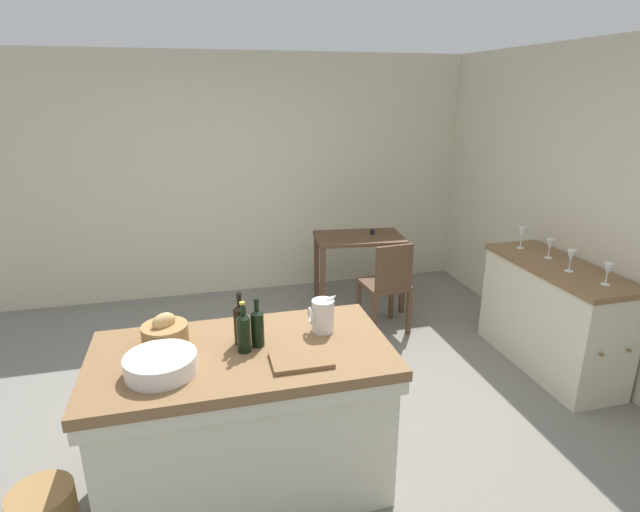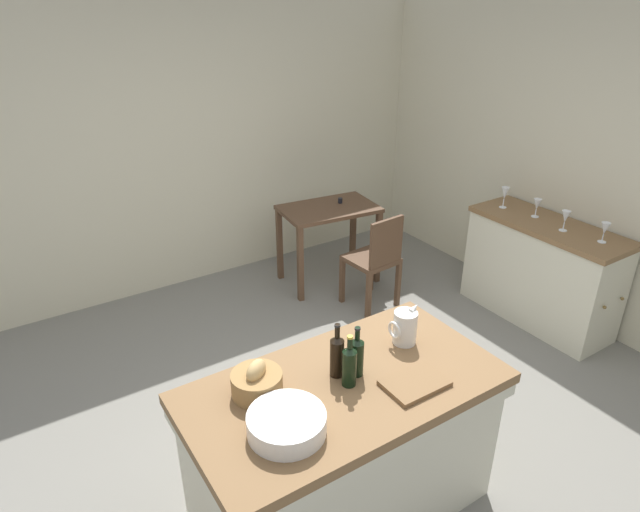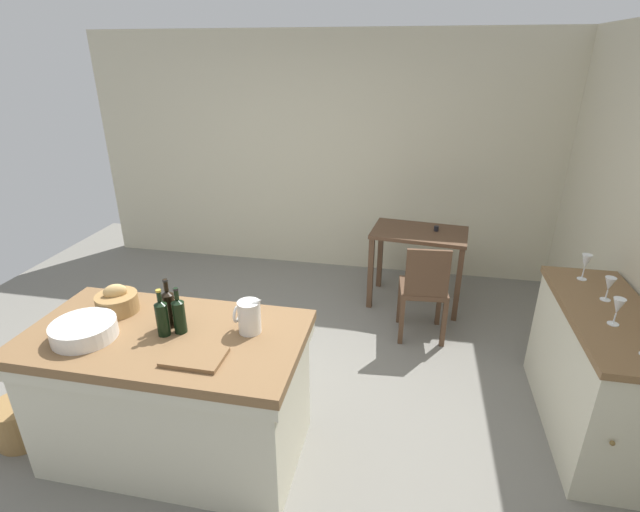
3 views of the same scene
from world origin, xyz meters
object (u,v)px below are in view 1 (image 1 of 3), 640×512
wine_glass_far_left (608,270)px  wine_glass_middle (550,245)px  side_cabinet (552,316)px  wooden_chair (387,284)px  wine_glass_left (571,257)px  writing_desk (359,248)px  wine_bottle_amber (240,323)px  wine_bottle_dark (257,327)px  pitcher (323,315)px  wine_glass_right (522,234)px  wine_bottle_green (244,332)px  bread_basket (165,333)px  cutting_board (301,360)px  wash_bowl (161,364)px  island_table (245,414)px

wine_glass_far_left → wine_glass_middle: size_ratio=1.01×
side_cabinet → wooden_chair: wooden_chair is taller
wine_glass_left → wine_glass_far_left: bearing=-79.4°
wooden_chair → writing_desk: bearing=95.5°
wine_glass_left → wine_bottle_amber: bearing=-168.9°
wine_bottle_dark → writing_desk: bearing=59.2°
side_cabinet → wine_bottle_amber: (-2.58, -0.64, 0.55)m
pitcher → wine_glass_middle: bearing=20.1°
pitcher → wine_glass_right: pitcher is taller
wine_bottle_green → side_cabinet: bearing=16.0°
wine_glass_far_left → writing_desk: bearing=120.0°
pitcher → bread_basket: bearing=176.1°
wine_bottle_green → bread_basket: bearing=155.6°
writing_desk → wine_glass_left: bearing=-57.1°
wooden_chair → cutting_board: bearing=-123.6°
wooden_chair → wash_bowl: size_ratio=2.55×
pitcher → wine_glass_left: size_ratio=1.39×
writing_desk → wine_glass_right: wine_glass_right is taller
pitcher → wine_bottle_amber: bearing=-176.1°
side_cabinet → wine_glass_right: bearing=94.4°
writing_desk → wine_glass_far_left: (1.16, -2.01, 0.36)m
cutting_board → wine_bottle_dark: (-0.19, 0.23, 0.10)m
wash_bowl → cutting_board: size_ratio=1.14×
wine_glass_right → wine_glass_far_left: bearing=-86.7°
bread_basket → wine_bottle_amber: (0.40, -0.09, 0.06)m
island_table → wine_glass_right: 2.87m
wash_bowl → cutting_board: 0.70m
wine_glass_left → wash_bowl: bearing=-166.4°
wooden_chair → wine_glass_middle: 1.43m
wine_glass_middle → wine_glass_right: bearing=100.6°
bread_basket → wine_glass_middle: size_ratio=1.57×
wine_bottle_amber → wine_glass_left: wine_bottle_amber is taller
writing_desk → pitcher: bearing=-113.8°
wine_bottle_amber → wine_glass_far_left: bearing=4.4°
wooden_chair → wine_bottle_green: bearing=-132.0°
writing_desk → wine_bottle_amber: 2.66m
wooden_chair → wine_glass_left: wine_glass_left is taller
bread_basket → wooden_chair: bearing=37.7°
side_cabinet → wine_glass_left: size_ratio=7.88×
wooden_chair → wash_bowl: wash_bowl is taller
island_table → wash_bowl: (-0.41, -0.13, 0.45)m
wine_glass_left → wine_glass_right: 0.61m
side_cabinet → wine_glass_right: wine_glass_right is taller
side_cabinet → cutting_board: cutting_board is taller
wooden_chair → wash_bowl: (-1.91, -1.77, 0.44)m
side_cabinet → cutting_board: bearing=-158.2°
wash_bowl → wine_bottle_green: 0.44m
wash_bowl → bread_basket: 0.30m
wooden_chair → pitcher: size_ratio=3.85×
wash_bowl → wine_glass_left: bearing=13.6°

